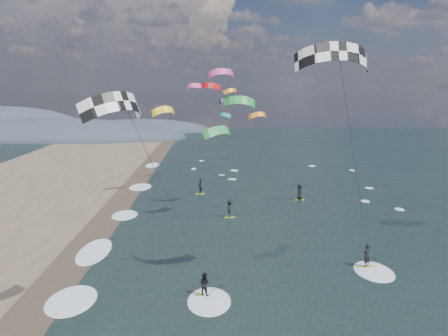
{
  "coord_description": "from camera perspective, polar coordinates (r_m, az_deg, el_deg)",
  "views": [
    {
      "loc": [
        -1.82,
        -22.24,
        12.6
      ],
      "look_at": [
        -1.0,
        12.0,
        7.0
      ],
      "focal_mm": 40.0,
      "sensor_mm": 36.0,
      "label": 1
    }
  ],
  "objects": [
    {
      "name": "shoreline_surf",
      "position": [
        40.1,
        -14.44,
        -9.33
      ],
      "size": [
        2.4,
        79.4,
        0.11
      ],
      "color": "white",
      "rests_on": "ground"
    },
    {
      "name": "far_kitesurfers",
      "position": [
        53.12,
        2.66,
        -3.46
      ],
      "size": [
        12.36,
        11.85,
        1.81
      ],
      "color": "#9DC723",
      "rests_on": "ground"
    },
    {
      "name": "kitesurfer_near_b",
      "position": [
        25.24,
        -7.57,
        -1.52
      ],
      "size": [
        6.69,
        8.97,
        13.06
      ],
      "color": "#9DC723",
      "rests_on": "ground"
    },
    {
      "name": "wet_sand_strip",
      "position": [
        36.08,
        -18.05,
        -11.62
      ],
      "size": [
        3.0,
        240.0,
        0.0
      ],
      "primitive_type": "cube",
      "color": "#382D23",
      "rests_on": "ground"
    },
    {
      "name": "coastal_hills",
      "position": [
        137.61,
        -19.62,
        3.49
      ],
      "size": [
        80.0,
        41.0,
        15.0
      ],
      "color": "#3D4756",
      "rests_on": "ground"
    },
    {
      "name": "kitesurfer_near_a",
      "position": [
        29.45,
        13.86,
        7.12
      ],
      "size": [
        7.66,
        8.3,
        15.47
      ],
      "color": "#9DC723",
      "rests_on": "ground"
    },
    {
      "name": "bg_kite_field",
      "position": [
        77.71,
        -0.06,
        7.99
      ],
      "size": [
        16.39,
        69.57,
        8.76
      ],
      "color": "yellow",
      "rests_on": "ground"
    }
  ]
}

